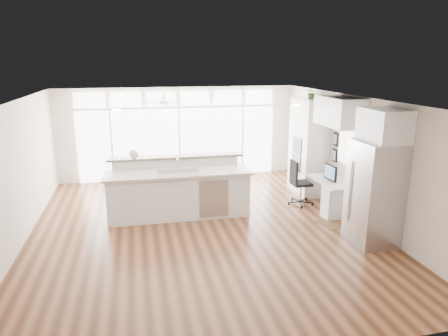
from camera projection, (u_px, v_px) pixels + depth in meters
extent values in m
cube|color=#472716|center=(202.00, 229.00, 8.46)|extent=(7.00, 8.00, 0.02)
cube|color=white|center=(200.00, 100.00, 7.75)|extent=(7.00, 8.00, 0.02)
cube|color=beige|center=(179.00, 133.00, 11.87)|extent=(7.00, 0.04, 2.70)
cube|color=beige|center=(262.00, 259.00, 4.34)|extent=(7.00, 0.04, 2.70)
cube|color=beige|center=(14.00, 178.00, 7.36)|extent=(0.04, 8.00, 2.70)
cube|color=beige|center=(357.00, 158.00, 8.85)|extent=(0.04, 8.00, 2.70)
cube|color=white|center=(179.00, 143.00, 11.89)|extent=(5.80, 0.06, 2.08)
cube|color=white|center=(178.00, 98.00, 11.55)|extent=(5.90, 0.06, 0.40)
cube|color=white|center=(349.00, 146.00, 9.07)|extent=(0.04, 0.85, 0.85)
cube|color=white|center=(163.00, 99.00, 10.34)|extent=(1.16, 1.16, 0.32)
cube|color=beige|center=(198.00, 100.00, 7.95)|extent=(3.40, 3.00, 0.02)
cube|color=white|center=(309.00, 146.00, 10.50)|extent=(0.64, 1.20, 2.50)
cube|color=white|center=(332.00, 196.00, 9.31)|extent=(0.72, 1.30, 0.76)
cube|color=white|center=(340.00, 112.00, 8.80)|extent=(0.64, 1.30, 0.64)
cube|color=#ACACB0|center=(374.00, 193.00, 7.59)|extent=(0.76, 0.90, 2.00)
cube|color=white|center=(384.00, 125.00, 7.26)|extent=(0.64, 0.90, 0.60)
cube|color=black|center=(335.00, 147.00, 9.69)|extent=(0.06, 0.22, 0.80)
cube|color=white|center=(179.00, 189.00, 8.99)|extent=(3.28, 1.29, 1.29)
cube|color=#351E10|center=(337.00, 223.00, 8.74)|extent=(0.91, 0.75, 0.01)
cube|color=black|center=(301.00, 183.00, 9.72)|extent=(0.58, 0.54, 1.11)
sphere|color=silver|center=(134.00, 154.00, 8.99)|extent=(0.23, 0.23, 0.21)
cube|color=black|center=(330.00, 172.00, 9.14)|extent=(0.12, 0.50, 0.41)
cube|color=silver|center=(323.00, 181.00, 9.15)|extent=(0.17, 0.34, 0.02)
imported|color=#305223|center=(312.00, 94.00, 10.14)|extent=(0.31, 0.34, 0.25)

